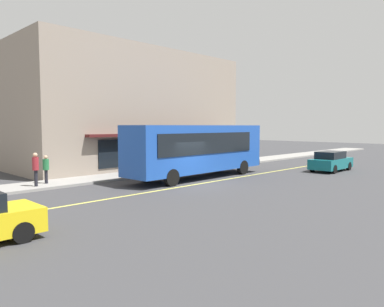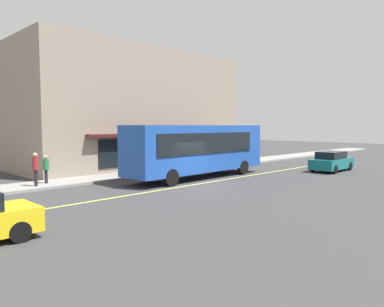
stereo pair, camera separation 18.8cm
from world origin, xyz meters
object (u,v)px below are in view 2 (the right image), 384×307
(traffic_light, at_px, (175,138))
(car_teal, at_px, (332,161))
(bus, at_px, (198,148))
(pedestrian_waiting, at_px, (46,167))
(pedestrian_at_corner, at_px, (35,166))

(traffic_light, distance_m, car_teal, 12.12)
(car_teal, bearing_deg, traffic_light, 137.09)
(bus, bearing_deg, pedestrian_waiting, 155.11)
(bus, xyz_separation_m, pedestrian_at_corner, (-9.38, 3.38, -0.71))
(car_teal, height_order, pedestrian_waiting, pedestrian_waiting)
(car_teal, bearing_deg, pedestrian_at_corner, 157.05)
(bus, bearing_deg, pedestrian_at_corner, 160.15)
(pedestrian_waiting, bearing_deg, bus, -24.89)
(pedestrian_at_corner, height_order, pedestrian_waiting, pedestrian_at_corner)
(bus, distance_m, traffic_light, 3.62)
(bus, xyz_separation_m, pedestrian_waiting, (-8.55, 3.97, -0.86))
(car_teal, xyz_separation_m, pedestrian_at_corner, (-19.16, 8.11, 0.53))
(traffic_light, relative_size, pedestrian_at_corner, 1.73)
(bus, relative_size, pedestrian_waiting, 6.88)
(bus, relative_size, traffic_light, 3.50)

